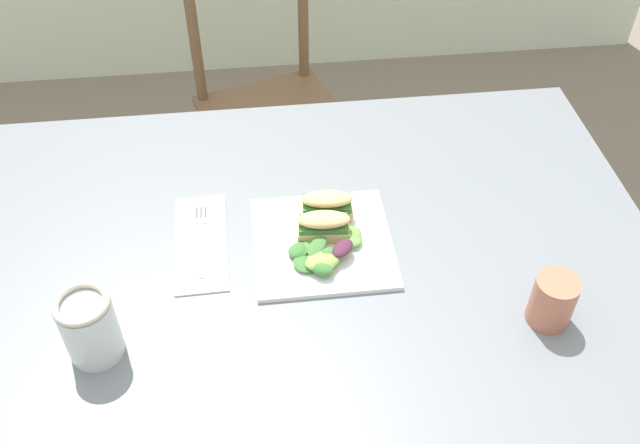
{
  "coord_description": "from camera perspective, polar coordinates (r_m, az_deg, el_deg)",
  "views": [
    {
      "loc": [
        0.04,
        -0.86,
        1.68
      ],
      "look_at": [
        0.15,
        0.07,
        0.76
      ],
      "focal_mm": 39.21,
      "sensor_mm": 36.0,
      "label": 1
    }
  ],
  "objects": [
    {
      "name": "dining_table",
      "position": [
        1.38,
        -1.0,
        -5.63
      ],
      "size": [
        1.32,
        0.93,
        0.74
      ],
      "color": "slate",
      "rests_on": "ground"
    },
    {
      "name": "sandwich_half_back",
      "position": [
        1.32,
        0.57,
        1.43
      ],
      "size": [
        0.1,
        0.06,
        0.06
      ],
      "color": "#DBB270",
      "rests_on": "plate_lunch"
    },
    {
      "name": "cup_extra_side",
      "position": [
        1.22,
        18.46,
        -6.1
      ],
      "size": [
        0.07,
        0.07,
        0.09
      ],
      "primitive_type": "cylinder",
      "color": "#B2664C",
      "rests_on": "dining_table"
    },
    {
      "name": "napkin_folded",
      "position": [
        1.32,
        -9.68,
        -1.65
      ],
      "size": [
        0.1,
        0.25,
        0.0
      ],
      "primitive_type": "cube",
      "rotation": [
        0.0,
        0.0,
        0.02
      ],
      "color": "silver",
      "rests_on": "dining_table"
    },
    {
      "name": "plate_lunch",
      "position": [
        1.3,
        0.2,
        -1.7
      ],
      "size": [
        0.26,
        0.26,
        0.01
      ],
      "primitive_type": "cube",
      "color": "white",
      "rests_on": "dining_table"
    },
    {
      "name": "salad_mixed_greens",
      "position": [
        1.26,
        0.59,
        -2.28
      ],
      "size": [
        0.16,
        0.15,
        0.03
      ],
      "color": "#3D7033",
      "rests_on": "plate_lunch"
    },
    {
      "name": "chair_wooden_far",
      "position": [
        2.15,
        -4.09,
        9.17
      ],
      "size": [
        0.5,
        0.5,
        0.87
      ],
      "color": "brown",
      "rests_on": "ground"
    },
    {
      "name": "mason_jar_iced_tea",
      "position": [
        1.16,
        -18.23,
        -8.3
      ],
      "size": [
        0.09,
        0.09,
        0.13
      ],
      "color": "gold",
      "rests_on": "dining_table"
    },
    {
      "name": "sandwich_half_front",
      "position": [
        1.28,
        0.28,
        -0.26
      ],
      "size": [
        0.1,
        0.06,
        0.06
      ],
      "color": "#DBB270",
      "rests_on": "plate_lunch"
    },
    {
      "name": "fork_on_napkin",
      "position": [
        1.33,
        -9.69,
        -1.01
      ],
      "size": [
        0.03,
        0.19,
        0.0
      ],
      "color": "silver",
      "rests_on": "napkin_folded"
    }
  ]
}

